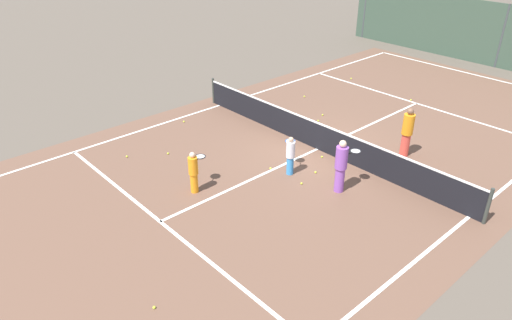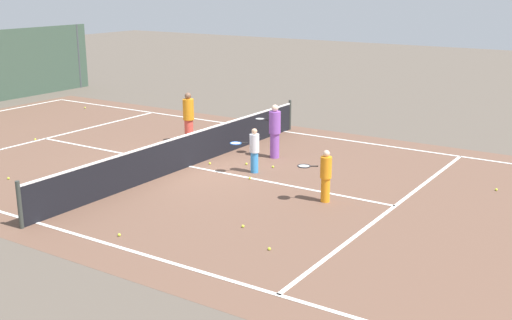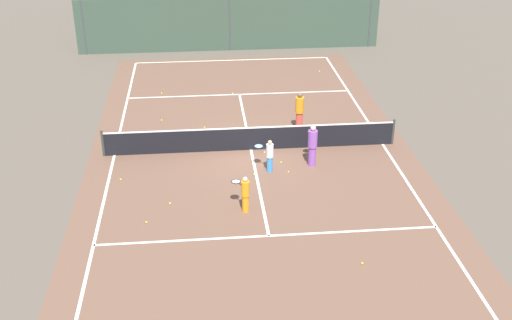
{
  "view_description": "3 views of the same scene",
  "coord_description": "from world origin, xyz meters",
  "px_view_note": "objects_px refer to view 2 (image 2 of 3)",
  "views": [
    {
      "loc": [
        9.48,
        -11.51,
        7.58
      ],
      "look_at": [
        0.16,
        -3.05,
        0.74
      ],
      "focal_mm": 33.3,
      "sensor_mm": 36.0,
      "label": 1
    },
    {
      "loc": [
        -14.25,
        -11.64,
        5.28
      ],
      "look_at": [
        -1.0,
        -3.01,
        0.89
      ],
      "focal_mm": 45.2,
      "sensor_mm": 36.0,
      "label": 2
    },
    {
      "loc": [
        -2.06,
        -23.33,
        11.22
      ],
      "look_at": [
        -0.06,
        -2.8,
        0.92
      ],
      "focal_mm": 44.66,
      "sensor_mm": 36.0,
      "label": 3
    }
  ],
  "objects_px": {
    "tennis_ball_5": "(106,168)",
    "tennis_ball_12": "(273,167)",
    "player_0": "(189,117)",
    "tennis_ball_3": "(85,108)",
    "player_1": "(325,175)",
    "tennis_ball_9": "(496,190)",
    "tennis_ball_10": "(246,164)",
    "player_2": "(254,150)",
    "tennis_ball_13": "(8,178)",
    "tennis_ball_8": "(243,226)",
    "tennis_ball_2": "(119,235)",
    "tennis_ball_1": "(269,249)",
    "tennis_ball_4": "(35,139)",
    "tennis_ball_7": "(250,178)",
    "tennis_ball_0": "(86,168)",
    "player_3": "(274,131)",
    "tennis_ball_6": "(210,163)"
  },
  "relations": [
    {
      "from": "tennis_ball_3",
      "to": "tennis_ball_9",
      "type": "relative_size",
      "value": 1.0
    },
    {
      "from": "tennis_ball_2",
      "to": "tennis_ball_6",
      "type": "relative_size",
      "value": 1.0
    },
    {
      "from": "tennis_ball_1",
      "to": "tennis_ball_9",
      "type": "distance_m",
      "value": 7.15
    },
    {
      "from": "tennis_ball_0",
      "to": "tennis_ball_3",
      "type": "distance_m",
      "value": 9.57
    },
    {
      "from": "player_1",
      "to": "tennis_ball_5",
      "type": "xyz_separation_m",
      "value": [
        -0.94,
        6.62,
        -0.66
      ]
    },
    {
      "from": "player_3",
      "to": "tennis_ball_12",
      "type": "xyz_separation_m",
      "value": [
        -0.99,
        -0.56,
        -0.83
      ]
    },
    {
      "from": "tennis_ball_1",
      "to": "player_0",
      "type": "bearing_deg",
      "value": 48.72
    },
    {
      "from": "player_2",
      "to": "tennis_ball_8",
      "type": "height_order",
      "value": "player_2"
    },
    {
      "from": "tennis_ball_8",
      "to": "tennis_ball_7",
      "type": "bearing_deg",
      "value": 31.24
    },
    {
      "from": "tennis_ball_13",
      "to": "tennis_ball_3",
      "type": "bearing_deg",
      "value": 35.99
    },
    {
      "from": "tennis_ball_0",
      "to": "tennis_ball_5",
      "type": "bearing_deg",
      "value": -64.95
    },
    {
      "from": "tennis_ball_9",
      "to": "tennis_ball_5",
      "type": "bearing_deg",
      "value": 112.58
    },
    {
      "from": "player_0",
      "to": "tennis_ball_6",
      "type": "relative_size",
      "value": 26.1
    },
    {
      "from": "player_1",
      "to": "tennis_ball_5",
      "type": "height_order",
      "value": "player_1"
    },
    {
      "from": "player_2",
      "to": "tennis_ball_7",
      "type": "distance_m",
      "value": 0.92
    },
    {
      "from": "player_1",
      "to": "tennis_ball_5",
      "type": "relative_size",
      "value": 20.05
    },
    {
      "from": "player_1",
      "to": "tennis_ball_13",
      "type": "distance_m",
      "value": 8.77
    },
    {
      "from": "tennis_ball_12",
      "to": "player_0",
      "type": "bearing_deg",
      "value": 75.41
    },
    {
      "from": "tennis_ball_2",
      "to": "tennis_ball_9",
      "type": "relative_size",
      "value": 1.0
    },
    {
      "from": "player_3",
      "to": "tennis_ball_9",
      "type": "height_order",
      "value": "player_3"
    },
    {
      "from": "tennis_ball_5",
      "to": "tennis_ball_13",
      "type": "height_order",
      "value": "same"
    },
    {
      "from": "tennis_ball_0",
      "to": "tennis_ball_12",
      "type": "height_order",
      "value": "same"
    },
    {
      "from": "tennis_ball_2",
      "to": "tennis_ball_13",
      "type": "height_order",
      "value": "same"
    },
    {
      "from": "tennis_ball_10",
      "to": "tennis_ball_3",
      "type": "bearing_deg",
      "value": 71.76
    },
    {
      "from": "player_1",
      "to": "tennis_ball_2",
      "type": "xyz_separation_m",
      "value": [
        -4.43,
        2.65,
        -0.66
      ]
    },
    {
      "from": "player_2",
      "to": "tennis_ball_4",
      "type": "xyz_separation_m",
      "value": [
        -0.86,
        8.45,
        -0.64
      ]
    },
    {
      "from": "tennis_ball_10",
      "to": "tennis_ball_13",
      "type": "distance_m",
      "value": 6.73
    },
    {
      "from": "tennis_ball_3",
      "to": "tennis_ball_8",
      "type": "relative_size",
      "value": 1.0
    },
    {
      "from": "player_3",
      "to": "player_0",
      "type": "bearing_deg",
      "value": 89.3
    },
    {
      "from": "player_2",
      "to": "tennis_ball_3",
      "type": "bearing_deg",
      "value": 70.21
    },
    {
      "from": "tennis_ball_13",
      "to": "tennis_ball_7",
      "type": "bearing_deg",
      "value": -56.74
    },
    {
      "from": "player_1",
      "to": "tennis_ball_2",
      "type": "height_order",
      "value": "player_1"
    },
    {
      "from": "player_2",
      "to": "tennis_ball_13",
      "type": "height_order",
      "value": "player_2"
    },
    {
      "from": "tennis_ball_3",
      "to": "tennis_ball_4",
      "type": "xyz_separation_m",
      "value": [
        -4.96,
        -2.94,
        0.0
      ]
    },
    {
      "from": "tennis_ball_4",
      "to": "tennis_ball_13",
      "type": "height_order",
      "value": "same"
    },
    {
      "from": "player_0",
      "to": "tennis_ball_6",
      "type": "height_order",
      "value": "player_0"
    },
    {
      "from": "tennis_ball_5",
      "to": "tennis_ball_12",
      "type": "bearing_deg",
      "value": -54.78
    },
    {
      "from": "player_0",
      "to": "player_1",
      "type": "height_order",
      "value": "player_0"
    },
    {
      "from": "tennis_ball_6",
      "to": "tennis_ball_2",
      "type": "bearing_deg",
      "value": -162.36
    },
    {
      "from": "player_0",
      "to": "tennis_ball_8",
      "type": "distance_m",
      "value": 8.09
    },
    {
      "from": "player_2",
      "to": "tennis_ball_5",
      "type": "distance_m",
      "value": 4.35
    },
    {
      "from": "tennis_ball_1",
      "to": "tennis_ball_5",
      "type": "relative_size",
      "value": 1.0
    },
    {
      "from": "tennis_ball_3",
      "to": "tennis_ball_5",
      "type": "bearing_deg",
      "value": -129.06
    },
    {
      "from": "tennis_ball_9",
      "to": "tennis_ball_10",
      "type": "relative_size",
      "value": 1.0
    },
    {
      "from": "player_0",
      "to": "tennis_ball_12",
      "type": "distance_m",
      "value": 4.19
    },
    {
      "from": "player_3",
      "to": "player_2",
      "type": "bearing_deg",
      "value": -168.43
    },
    {
      "from": "player_0",
      "to": "tennis_ball_13",
      "type": "xyz_separation_m",
      "value": [
        -6.01,
        1.56,
        -0.85
      ]
    },
    {
      "from": "tennis_ball_2",
      "to": "tennis_ball_8",
      "type": "xyz_separation_m",
      "value": [
        1.87,
        -1.94,
        0.0
      ]
    },
    {
      "from": "tennis_ball_1",
      "to": "tennis_ball_12",
      "type": "bearing_deg",
      "value": 30.9
    },
    {
      "from": "player_1",
      "to": "tennis_ball_2",
      "type": "distance_m",
      "value": 5.2
    }
  ]
}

